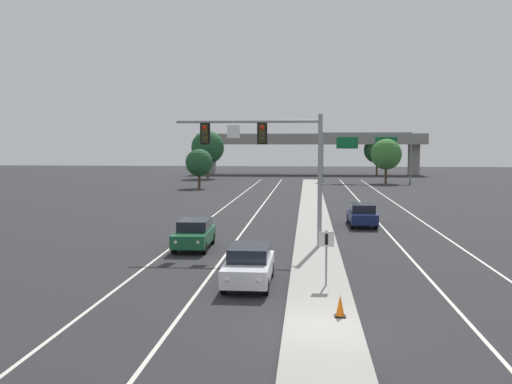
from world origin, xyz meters
The scene contains 18 objects.
ground_plane centered at (0.00, 0.00, 0.00)m, with size 260.00×260.00×0.00m, color #28282B.
median_island centered at (0.00, 18.00, 0.07)m, with size 2.40×110.00×0.15m, color #9E9B93.
lane_stripe_oncoming_center centered at (-4.70, 25.00, 0.00)m, with size 0.14×100.00×0.01m, color silver.
lane_stripe_receding_center centered at (4.70, 25.00, 0.00)m, with size 0.14×100.00×0.01m, color silver.
edge_stripe_left centered at (-8.00, 25.00, 0.00)m, with size 0.14×100.00×0.01m, color silver.
edge_stripe_right centered at (8.00, 25.00, 0.00)m, with size 0.14×100.00×0.01m, color silver.
overhead_signal_mast centered at (-2.41, 14.05, 5.36)m, with size 8.04×0.44×7.20m.
median_sign_post centered at (0.27, 5.12, 1.59)m, with size 0.60×0.10×2.20m.
car_oncoming_white centered at (-2.84, 5.58, 0.82)m, with size 1.82×4.47×1.58m.
car_oncoming_green centered at (-6.67, 13.34, 0.82)m, with size 1.92×4.51×1.58m.
car_receding_navy centered at (3.31, 22.88, 0.82)m, with size 1.85×4.48×1.58m.
traffic_cone_median_nose centered at (0.59, 1.02, 0.51)m, with size 0.36×0.36×0.74m.
highway_sign_gantry centered at (8.20, 69.07, 6.16)m, with size 13.28×0.42×7.50m.
overpass_bridge centered at (0.00, 91.32, 5.78)m, with size 42.40×6.40×7.65m.
tree_far_right_a centered at (12.27, 90.12, 4.61)m, with size 4.88×4.88×7.06m.
tree_far_right_b centered at (10.88, 67.29, 4.24)m, with size 4.49×4.49×6.49m.
tree_far_left_b centered at (-14.55, 55.79, 3.33)m, with size 3.53×3.53×5.11m.
tree_far_left_a centered at (-17.08, 76.66, 5.17)m, with size 5.47×5.47×7.92m.
Camera 1 is at (-0.49, -17.17, 5.72)m, focal length 40.01 mm.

